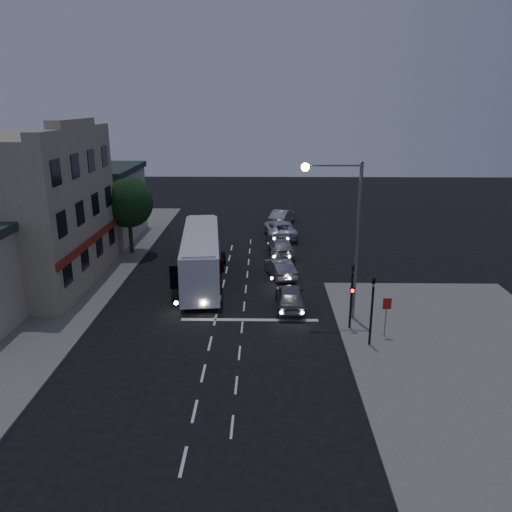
{
  "coord_description": "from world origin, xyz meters",
  "views": [
    {
      "loc": [
        2.81,
        -24.62,
        12.15
      ],
      "look_at": [
        2.28,
        7.5,
        2.2
      ],
      "focal_mm": 35.0,
      "sensor_mm": 36.0,
      "label": 1
    }
  ],
  "objects_px": {
    "car_suv": "(290,297)",
    "traffic_signal_side": "(372,303)",
    "car_sedan_b": "(281,247)",
    "car_extra": "(282,217)",
    "streetlight": "(346,224)",
    "car_sedan_c": "(280,229)",
    "regulatory_sign": "(386,311)",
    "car_sedan_a": "(280,268)",
    "tour_bus": "(201,255)",
    "street_tree": "(128,201)",
    "traffic_signal_main": "(352,289)"
  },
  "relations": [
    {
      "from": "car_sedan_a",
      "to": "traffic_signal_main",
      "type": "bearing_deg",
      "value": 97.38
    },
    {
      "from": "car_sedan_c",
      "to": "streetlight",
      "type": "height_order",
      "value": "streetlight"
    },
    {
      "from": "car_extra",
      "to": "regulatory_sign",
      "type": "height_order",
      "value": "regulatory_sign"
    },
    {
      "from": "car_sedan_a",
      "to": "regulatory_sign",
      "type": "distance_m",
      "value": 11.18
    },
    {
      "from": "car_sedan_b",
      "to": "traffic_signal_side",
      "type": "distance_m",
      "value": 16.64
    },
    {
      "from": "car_extra",
      "to": "traffic_signal_main",
      "type": "distance_m",
      "value": 25.31
    },
    {
      "from": "car_sedan_a",
      "to": "street_tree",
      "type": "bearing_deg",
      "value": -39.35
    },
    {
      "from": "tour_bus",
      "to": "traffic_signal_side",
      "type": "relative_size",
      "value": 2.87
    },
    {
      "from": "tour_bus",
      "to": "traffic_signal_side",
      "type": "xyz_separation_m",
      "value": [
        9.87,
        -9.73,
        0.5
      ]
    },
    {
      "from": "car_extra",
      "to": "car_suv",
      "type": "bearing_deg",
      "value": 107.88
    },
    {
      "from": "car_sedan_b",
      "to": "traffic_signal_main",
      "type": "height_order",
      "value": "traffic_signal_main"
    },
    {
      "from": "car_extra",
      "to": "regulatory_sign",
      "type": "bearing_deg",
      "value": 118.57
    },
    {
      "from": "traffic_signal_side",
      "to": "streetlight",
      "type": "relative_size",
      "value": 0.46
    },
    {
      "from": "traffic_signal_main",
      "to": "street_tree",
      "type": "relative_size",
      "value": 0.66
    },
    {
      "from": "car_extra",
      "to": "street_tree",
      "type": "distance_m",
      "value": 17.25
    },
    {
      "from": "regulatory_sign",
      "to": "street_tree",
      "type": "relative_size",
      "value": 0.35
    },
    {
      "from": "car_suv",
      "to": "traffic_signal_side",
      "type": "distance_m",
      "value": 6.54
    },
    {
      "from": "traffic_signal_side",
      "to": "regulatory_sign",
      "type": "height_order",
      "value": "traffic_signal_side"
    },
    {
      "from": "car_sedan_c",
      "to": "regulatory_sign",
      "type": "bearing_deg",
      "value": 98.15
    },
    {
      "from": "car_sedan_c",
      "to": "car_extra",
      "type": "relative_size",
      "value": 1.23
    },
    {
      "from": "car_suv",
      "to": "car_sedan_a",
      "type": "relative_size",
      "value": 1.07
    },
    {
      "from": "streetlight",
      "to": "traffic_signal_side",
      "type": "bearing_deg",
      "value": -74.3
    },
    {
      "from": "car_suv",
      "to": "traffic_signal_side",
      "type": "bearing_deg",
      "value": 127.44
    },
    {
      "from": "car_sedan_c",
      "to": "regulatory_sign",
      "type": "xyz_separation_m",
      "value": [
        5.0,
        -20.83,
        0.8
      ]
    },
    {
      "from": "traffic_signal_side",
      "to": "street_tree",
      "type": "height_order",
      "value": "street_tree"
    },
    {
      "from": "car_sedan_c",
      "to": "traffic_signal_side",
      "type": "distance_m",
      "value": 22.22
    },
    {
      "from": "car_extra",
      "to": "traffic_signal_main",
      "type": "xyz_separation_m",
      "value": [
        2.91,
        -25.09,
        1.65
      ]
    },
    {
      "from": "car_sedan_a",
      "to": "car_sedan_b",
      "type": "distance_m",
      "value": 5.29
    },
    {
      "from": "streetlight",
      "to": "street_tree",
      "type": "xyz_separation_m",
      "value": [
        -15.55,
        12.82,
        -1.23
      ]
    },
    {
      "from": "street_tree",
      "to": "traffic_signal_main",
      "type": "bearing_deg",
      "value": -42.03
    },
    {
      "from": "traffic_signal_main",
      "to": "streetlight",
      "type": "xyz_separation_m",
      "value": [
        -0.26,
        1.42,
        3.31
      ]
    },
    {
      "from": "car_sedan_b",
      "to": "streetlight",
      "type": "bearing_deg",
      "value": 99.34
    },
    {
      "from": "car_suv",
      "to": "car_extra",
      "type": "bearing_deg",
      "value": -90.98
    },
    {
      "from": "car_sedan_b",
      "to": "car_extra",
      "type": "bearing_deg",
      "value": -97.16
    },
    {
      "from": "car_sedan_a",
      "to": "car_extra",
      "type": "xyz_separation_m",
      "value": [
        0.72,
        16.32,
        0.1
      ]
    },
    {
      "from": "tour_bus",
      "to": "car_sedan_c",
      "type": "height_order",
      "value": "tour_bus"
    },
    {
      "from": "streetlight",
      "to": "car_extra",
      "type": "bearing_deg",
      "value": 96.4
    },
    {
      "from": "car_suv",
      "to": "streetlight",
      "type": "distance_m",
      "value": 6.0
    },
    {
      "from": "car_suv",
      "to": "car_extra",
      "type": "relative_size",
      "value": 0.93
    },
    {
      "from": "regulatory_sign",
      "to": "car_sedan_b",
      "type": "bearing_deg",
      "value": 108.69
    },
    {
      "from": "car_suv",
      "to": "streetlight",
      "type": "xyz_separation_m",
      "value": [
        2.92,
        -1.6,
        5.0
      ]
    },
    {
      "from": "tour_bus",
      "to": "car_suv",
      "type": "xyz_separation_m",
      "value": [
        6.0,
        -4.73,
        -1.18
      ]
    },
    {
      "from": "car_sedan_a",
      "to": "streetlight",
      "type": "distance_m",
      "value": 9.54
    },
    {
      "from": "car_suv",
      "to": "car_extra",
      "type": "height_order",
      "value": "car_extra"
    },
    {
      "from": "tour_bus",
      "to": "car_sedan_c",
      "type": "relative_size",
      "value": 2.05
    },
    {
      "from": "car_suv",
      "to": "regulatory_sign",
      "type": "distance_m",
      "value": 6.38
    },
    {
      "from": "traffic_signal_side",
      "to": "street_tree",
      "type": "bearing_deg",
      "value": 135.5
    },
    {
      "from": "car_sedan_c",
      "to": "traffic_signal_main",
      "type": "bearing_deg",
      "value": 94.11
    },
    {
      "from": "car_sedan_a",
      "to": "streetlight",
      "type": "relative_size",
      "value": 0.45
    },
    {
      "from": "car_sedan_a",
      "to": "car_sedan_c",
      "type": "bearing_deg",
      "value": -106.87
    }
  ]
}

